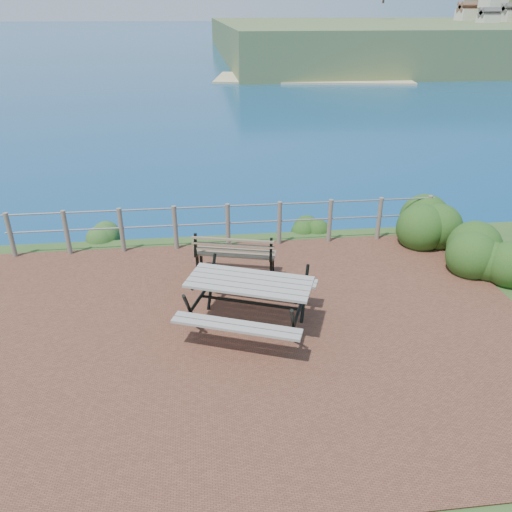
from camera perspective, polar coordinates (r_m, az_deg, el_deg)
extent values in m
cube|color=brown|center=(8.35, -1.65, -8.76)|extent=(10.00, 7.00, 0.12)
plane|color=#14567A|center=(206.85, -7.08, 24.97)|extent=(1200.00, 1200.00, 0.00)
cylinder|color=#6B5B4C|center=(11.74, -26.26, 2.17)|extent=(0.10, 0.10, 1.00)
cylinder|color=#6B5B4C|center=(11.39, -20.83, 2.53)|extent=(0.10, 0.10, 1.00)
cylinder|color=#6B5B4C|center=(11.16, -15.12, 2.88)|extent=(0.10, 0.10, 1.00)
cylinder|color=#6B5B4C|center=(11.03, -9.21, 3.22)|extent=(0.10, 0.10, 1.00)
cylinder|color=#6B5B4C|center=(11.03, -3.23, 3.52)|extent=(0.10, 0.10, 1.00)
cylinder|color=#6B5B4C|center=(11.15, 2.69, 3.79)|extent=(0.10, 0.10, 1.00)
cylinder|color=#6B5B4C|center=(11.38, 8.43, 4.01)|extent=(0.10, 0.10, 1.00)
cylinder|color=#6B5B4C|center=(11.72, 13.89, 4.18)|extent=(0.10, 0.10, 1.00)
cylinder|color=#6B5B4C|center=(12.16, 19.01, 4.31)|extent=(0.10, 0.10, 1.00)
cylinder|color=slate|center=(10.86, -3.29, 5.71)|extent=(9.40, 0.04, 0.04)
cylinder|color=slate|center=(11.01, -3.24, 3.76)|extent=(9.40, 0.04, 0.04)
cube|color=gray|center=(8.07, -0.76, -2.99)|extent=(2.17, 1.49, 0.04)
cube|color=gray|center=(8.24, -0.75, -5.01)|extent=(1.98, 0.99, 0.04)
cube|color=gray|center=(8.24, -0.75, -5.01)|extent=(1.98, 0.99, 0.04)
cylinder|color=black|center=(8.27, -0.75, -5.34)|extent=(1.63, 0.66, 0.05)
cube|color=brown|center=(9.90, -2.40, 0.35)|extent=(1.65, 0.79, 0.04)
cube|color=brown|center=(9.78, -2.43, 1.83)|extent=(1.58, 0.53, 0.36)
cube|color=black|center=(10.00, -2.38, -0.78)|extent=(0.06, 0.07, 0.44)
cube|color=black|center=(10.00, -2.38, -0.78)|extent=(0.06, 0.07, 0.44)
cube|color=black|center=(10.00, -2.38, -0.78)|extent=(0.06, 0.07, 0.44)
cube|color=black|center=(10.00, -2.38, -0.78)|extent=(0.06, 0.07, 0.44)
ellipsoid|color=#1F4715|center=(11.15, 25.04, -1.78)|extent=(1.30, 1.30, 1.85)
ellipsoid|color=#1F4715|center=(12.21, 18.95, 1.74)|extent=(1.16, 1.16, 1.66)
ellipsoid|color=#2E5720|center=(12.24, -17.49, 2.02)|extent=(0.70, 0.70, 0.41)
ellipsoid|color=#1F4715|center=(12.31, 6.15, 3.30)|extent=(0.68, 0.68, 0.39)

